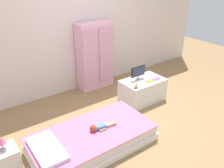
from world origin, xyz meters
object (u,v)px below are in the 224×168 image
(rocking_horse_toy, at_px, (136,86))
(book_orange, at_px, (150,81))
(tv_monitor, at_px, (138,72))
(book_purple, at_px, (156,79))
(doll, at_px, (98,127))
(wardrobe, at_px, (95,56))
(nightstand, at_px, (7,164))
(tv_stand, at_px, (142,90))
(table_lamp, at_px, (1,141))
(bed, at_px, (92,139))

(rocking_horse_toy, bearing_deg, book_orange, 9.55)
(tv_monitor, xyz_separation_m, book_purple, (0.27, -0.19, -0.14))
(doll, height_order, wardrobe, wardrobe)
(nightstand, height_order, tv_stand, same)
(nightstand, relative_size, tv_stand, 0.53)
(book_purple, bearing_deg, rocking_horse_toy, -173.25)
(doll, bearing_deg, table_lamp, 174.12)
(table_lamp, distance_m, book_orange, 2.55)
(bed, relative_size, wardrobe, 1.26)
(nightstand, height_order, rocking_horse_toy, rocking_horse_toy)
(tv_stand, distance_m, book_purple, 0.32)
(table_lamp, distance_m, book_purple, 2.71)
(wardrobe, relative_size, rocking_horse_toy, 12.72)
(rocking_horse_toy, bearing_deg, doll, -159.02)
(doll, distance_m, nightstand, 1.17)
(tv_monitor, height_order, rocking_horse_toy, tv_monitor)
(doll, bearing_deg, rocking_horse_toy, 20.98)
(table_lamp, distance_m, wardrobe, 2.53)
(doll, height_order, tv_monitor, tv_monitor)
(wardrobe, xyz_separation_m, book_orange, (0.44, -1.10, -0.24))
(doll, height_order, rocking_horse_toy, rocking_horse_toy)
(doll, bearing_deg, tv_monitor, 26.81)
(book_purple, bearing_deg, book_orange, 180.00)
(tv_monitor, relative_size, book_purple, 2.04)
(nightstand, relative_size, wardrobe, 0.32)
(tv_stand, relative_size, book_purple, 5.32)
(tv_stand, distance_m, book_orange, 0.25)
(doll, distance_m, tv_monitor, 1.44)
(doll, xyz_separation_m, book_orange, (1.37, 0.44, 0.14))
(nightstand, height_order, table_lamp, table_lamp)
(tv_stand, relative_size, tv_monitor, 2.61)
(tv_stand, relative_size, rocking_horse_toy, 7.51)
(rocking_horse_toy, bearing_deg, nightstand, -173.05)
(doll, xyz_separation_m, tv_monitor, (1.26, 0.64, 0.27))
(doll, xyz_separation_m, nightstand, (-1.16, 0.12, -0.08))
(table_lamp, relative_size, book_orange, 1.23)
(nightstand, xyz_separation_m, table_lamp, (0.00, -0.00, 0.33))
(bed, height_order, wardrobe, wardrobe)
(table_lamp, height_order, rocking_horse_toy, table_lamp)
(tv_stand, bearing_deg, book_orange, -61.80)
(wardrobe, relative_size, tv_stand, 1.69)
(bed, relative_size, tv_stand, 2.14)
(rocking_horse_toy, bearing_deg, book_purple, 6.75)
(nightstand, distance_m, tv_monitor, 2.50)
(bed, height_order, doll, doll)
(tv_monitor, distance_m, book_purple, 0.35)
(wardrobe, xyz_separation_m, tv_stand, (0.38, -0.99, -0.45))
(doll, distance_m, table_lamp, 1.19)
(nightstand, height_order, book_purple, book_purple)
(book_orange, bearing_deg, tv_monitor, 119.91)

